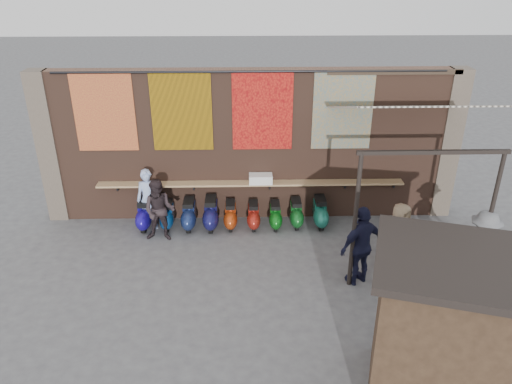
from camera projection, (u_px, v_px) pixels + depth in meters
ground at (253, 269)px, 11.42m from camera, size 70.00×70.00×0.00m
brick_wall at (250, 146)px, 12.98m from camera, size 10.00×0.40×4.00m
pier_left at (49, 148)px, 12.87m from camera, size 0.50×0.50×4.00m
pier_right at (448, 144)px, 13.10m from camera, size 0.50×0.50×4.00m
eating_counter at (251, 183)px, 13.04m from camera, size 8.00×0.32×0.05m
shelf_box at (261, 179)px, 12.96m from camera, size 0.60×0.33×0.23m
tapestry_redgold at (104, 112)px, 12.27m from camera, size 1.50×0.02×2.00m
tapestry_sun at (182, 112)px, 12.31m from camera, size 1.50×0.02×2.00m
tapestry_orange at (262, 111)px, 12.36m from camera, size 1.50×0.02×2.00m
tapestry_multi at (343, 111)px, 12.40m from camera, size 1.50×0.02×2.00m
hang_rail at (250, 72)px, 11.91m from camera, size 9.50×0.06×0.06m
scooter_stool_0 at (145, 214)px, 13.00m from camera, size 0.37×0.82×0.78m
scooter_stool_1 at (168, 215)px, 13.04m from camera, size 0.33×0.73×0.70m
scooter_stool_2 at (189, 215)px, 13.00m from camera, size 0.36×0.81×0.77m
scooter_stool_3 at (211, 214)px, 13.00m from camera, size 0.38×0.85×0.81m
scooter_stool_4 at (231, 215)px, 13.04m from camera, size 0.33×0.73×0.69m
scooter_stool_5 at (254, 216)px, 13.04m from camera, size 0.32×0.71×0.68m
scooter_stool_6 at (275, 216)px, 13.05m from camera, size 0.32×0.70×0.67m
scooter_stool_7 at (296, 213)px, 13.12m from camera, size 0.34×0.75×0.71m
scooter_stool_8 at (320, 212)px, 13.11m from camera, size 0.36×0.81×0.77m
diner_left at (149, 200)px, 12.81m from camera, size 0.62×0.42×1.65m
diner_right at (160, 211)px, 12.28m from camera, size 0.85×0.69×1.63m
shopper_navy at (361, 246)px, 10.62m from camera, size 1.16×0.92×1.84m
shopper_grey at (481, 248)px, 10.60m from camera, size 1.28×1.25×1.76m
shopper_tan at (398, 236)px, 11.22m from camera, size 0.92×0.90×1.60m
market_stall at (456, 338)px, 7.55m from camera, size 2.80×2.40×2.58m
stall_roof at (473, 264)px, 6.96m from camera, size 3.15×2.74×0.12m
stall_sign at (458, 273)px, 8.10m from camera, size 1.16×0.39×0.50m
stall_shelf at (448, 318)px, 8.50m from camera, size 1.92×0.67×0.06m
awning_canvas at (413, 107)px, 10.76m from camera, size 3.20×3.28×0.97m
awning_ledger at (395, 72)px, 12.02m from camera, size 3.30×0.08×0.12m
awning_header at (434, 152)px, 9.62m from camera, size 3.00×0.08×0.08m
awning_post_left at (355, 222)px, 10.26m from camera, size 0.09×0.09×3.10m
awning_post_right at (489, 221)px, 10.32m from camera, size 0.09×0.09×3.10m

